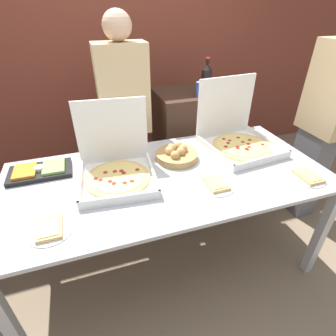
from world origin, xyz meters
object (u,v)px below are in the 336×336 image
pizza_box_near_right (237,136)px  bread_basket (177,154)px  soda_bottle (206,78)px  soda_can_silver (229,84)px  person_guest_cap (126,122)px  pizza_box_far_left (116,166)px  soda_can_colored (199,89)px  person_guest_plaid (323,123)px  paper_plate_front_right (308,177)px  paper_plate_front_left (216,184)px  paper_plate_front_center (50,229)px  veggie_tray (40,171)px

pizza_box_near_right → bread_basket: pizza_box_near_right is taller
soda_bottle → soda_can_silver: soda_bottle is taller
bread_basket → person_guest_cap: size_ratio=0.17×
pizza_box_far_left → soda_can_colored: 1.07m
soda_can_silver → person_guest_plaid: (0.58, -0.60, -0.23)m
paper_plate_front_right → person_guest_plaid: (0.60, 0.52, 0.08)m
paper_plate_front_left → person_guest_cap: size_ratio=0.14×
paper_plate_front_center → soda_can_colored: bearing=39.0°
veggie_tray → soda_can_silver: bearing=17.3°
paper_plate_front_right → person_guest_plaid: 0.80m
paper_plate_front_left → person_guest_plaid: (1.20, 0.40, 0.08)m
person_guest_cap → bread_basket: bearing=114.1°
pizza_box_far_left → bread_basket: 0.45m
person_guest_cap → person_guest_plaid: bearing=160.6°
soda_can_silver → paper_plate_front_center: bearing=-145.5°
paper_plate_front_center → bread_basket: (0.83, 0.47, 0.02)m
pizza_box_near_right → person_guest_plaid: person_guest_plaid is taller
paper_plate_front_center → person_guest_plaid: bearing=12.6°
pizza_box_near_right → bread_basket: size_ratio=1.86×
veggie_tray → soda_bottle: 1.53m
paper_plate_front_left → soda_bottle: (0.37, 0.98, 0.38)m
pizza_box_far_left → person_guest_cap: size_ratio=0.30×
paper_plate_front_left → paper_plate_front_center: bearing=-175.0°
veggie_tray → person_guest_plaid: (2.23, -0.08, 0.07)m
pizza_box_far_left → person_guest_cap: 0.69m
pizza_box_near_right → paper_plate_front_left: (-0.39, -0.42, -0.07)m
paper_plate_front_left → soda_can_colored: size_ratio=1.95×
person_guest_cap → soda_can_colored: bearing=176.4°
paper_plate_front_center → person_guest_cap: bearing=60.8°
paper_plate_front_center → person_guest_plaid: (2.15, 0.48, 0.08)m
pizza_box_far_left → bread_basket: size_ratio=1.72×
bread_basket → soda_bottle: bearing=50.8°
pizza_box_near_right → veggie_tray: bearing=172.0°
soda_can_silver → person_guest_plaid: 0.86m
paper_plate_front_center → paper_plate_front_left: same height
person_guest_cap → person_guest_plaid: size_ratio=1.00×
veggie_tray → paper_plate_front_right: bearing=-20.1°
soda_can_colored → person_guest_plaid: bearing=-29.1°
paper_plate_front_right → person_guest_plaid: person_guest_plaid is taller
pizza_box_near_right → paper_plate_front_right: (0.21, -0.54, -0.07)m
soda_can_colored → person_guest_cap: (-0.65, 0.04, -0.23)m
paper_plate_front_right → paper_plate_front_center: (-1.55, 0.03, -0.00)m
pizza_box_near_right → soda_bottle: size_ratio=1.85×
soda_bottle → soda_can_colored: size_ratio=2.44×
person_guest_plaid → veggie_tray: bearing=87.9°
paper_plate_front_left → pizza_box_near_right: bearing=47.2°
soda_can_colored → person_guest_plaid: 1.08m
soda_can_colored → person_guest_cap: size_ratio=0.07×
paper_plate_front_left → person_guest_cap: (-0.37, 0.95, 0.08)m
paper_plate_front_right → bread_basket: size_ratio=0.74×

